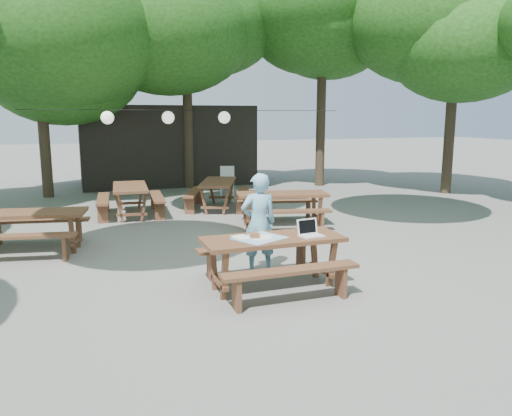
{
  "coord_description": "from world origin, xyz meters",
  "views": [
    {
      "loc": [
        -2.66,
        -7.86,
        2.45
      ],
      "look_at": [
        -0.09,
        -0.77,
        1.05
      ],
      "focal_mm": 35.0,
      "sensor_mm": 36.0,
      "label": 1
    }
  ],
  "objects_px": {
    "main_picnic_table": "(273,262)",
    "plastic_chair": "(227,187)",
    "picnic_table_nw": "(29,231)",
    "woman": "(259,223)"
  },
  "relations": [
    {
      "from": "main_picnic_table",
      "to": "plastic_chair",
      "type": "xyz_separation_m",
      "value": [
        1.84,
        8.4,
        -0.13
      ]
    },
    {
      "from": "picnic_table_nw",
      "to": "plastic_chair",
      "type": "relative_size",
      "value": 2.4
    },
    {
      "from": "woman",
      "to": "main_picnic_table",
      "type": "bearing_deg",
      "value": 86.52
    },
    {
      "from": "plastic_chair",
      "to": "woman",
      "type": "bearing_deg",
      "value": -84.9
    },
    {
      "from": "woman",
      "to": "plastic_chair",
      "type": "height_order",
      "value": "woman"
    },
    {
      "from": "picnic_table_nw",
      "to": "woman",
      "type": "bearing_deg",
      "value": -24.71
    },
    {
      "from": "main_picnic_table",
      "to": "woman",
      "type": "distance_m",
      "value": 0.89
    },
    {
      "from": "main_picnic_table",
      "to": "plastic_chair",
      "type": "distance_m",
      "value": 8.6
    },
    {
      "from": "main_picnic_table",
      "to": "picnic_table_nw",
      "type": "xyz_separation_m",
      "value": [
        -3.44,
        3.28,
        0.0
      ]
    },
    {
      "from": "woman",
      "to": "picnic_table_nw",
      "type": "bearing_deg",
      "value": -33.31
    }
  ]
}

